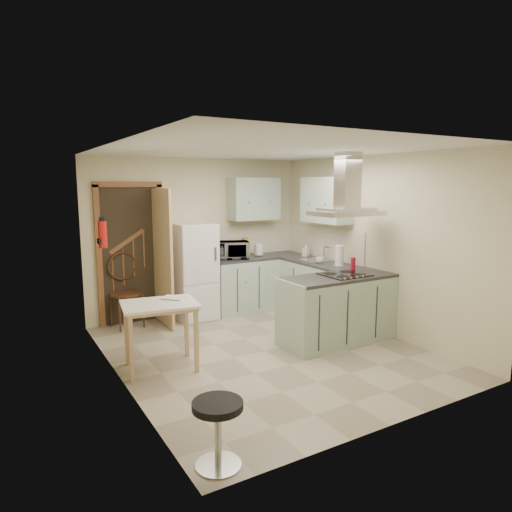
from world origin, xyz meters
TOP-DOWN VIEW (x-y plane):
  - floor at (0.00, 0.00)m, footprint 4.20×4.20m
  - ceiling at (0.00, 0.00)m, footprint 4.20×4.20m
  - back_wall at (0.00, 2.10)m, footprint 3.60×0.00m
  - left_wall at (-1.80, 0.00)m, footprint 0.00×4.20m
  - right_wall at (1.80, 0.00)m, footprint 0.00×4.20m
  - doorway at (-1.10, 2.07)m, footprint 1.10×0.12m
  - fridge at (-0.20, 1.80)m, footprint 0.60×0.60m
  - counter_back at (0.66, 1.80)m, footprint 1.08×0.60m
  - counter_right at (1.50, 1.12)m, footprint 0.60×1.95m
  - splashback at (0.96, 2.09)m, footprint 1.68×0.02m
  - wall_cabinet_back at (0.95, 1.93)m, footprint 0.85×0.35m
  - wall_cabinet_right at (1.62, 0.85)m, footprint 0.35×0.90m
  - peninsula at (1.02, -0.18)m, footprint 1.55×0.65m
  - hob at (1.12, -0.18)m, footprint 0.58×0.50m
  - extractor_hood at (1.12, -0.18)m, footprint 0.90×0.55m
  - sink at (1.50, 0.95)m, footprint 0.45×0.40m
  - fire_extinguisher at (-1.74, 0.90)m, footprint 0.10×0.10m
  - drop_leaf_table at (-1.32, 0.14)m, footprint 0.91×0.74m
  - bentwood_chair at (-1.24, 1.88)m, footprint 0.50×0.50m
  - stool at (-1.56, -1.85)m, footprint 0.40×0.40m
  - microwave at (0.46, 1.77)m, footprint 0.60×0.51m
  - kettle at (0.96, 1.79)m, footprint 0.15×0.15m
  - cereal_box at (0.81, 1.95)m, footprint 0.15×0.21m
  - soap_bottle at (1.63, 1.37)m, footprint 0.12×0.12m
  - paper_towel at (1.50, 0.37)m, footprint 0.16×0.16m
  - cup at (1.41, 0.71)m, footprint 0.15×0.15m
  - red_bottle at (1.43, 0.00)m, footprint 0.08×0.08m
  - book at (-1.18, 0.18)m, footprint 0.30×0.31m

SIDE VIEW (x-z plane):
  - floor at x=0.00m, z-range 0.00..0.00m
  - stool at x=-1.56m, z-range 0.00..0.52m
  - drop_leaf_table at x=-1.32m, z-range 0.00..0.77m
  - counter_back at x=0.66m, z-range 0.00..0.90m
  - counter_right at x=1.50m, z-range 0.00..0.90m
  - peninsula at x=1.02m, z-range 0.00..0.90m
  - bentwood_chair at x=-1.24m, z-range 0.00..1.00m
  - fridge at x=-0.20m, z-range 0.00..1.50m
  - book at x=-1.18m, z-range 0.77..0.89m
  - sink at x=1.50m, z-range 0.90..0.91m
  - hob at x=1.12m, z-range 0.90..0.91m
  - cup at x=1.41m, z-range 0.90..0.99m
  - red_bottle at x=1.43m, z-range 0.90..1.09m
  - soap_bottle at x=1.63m, z-range 0.90..1.10m
  - kettle at x=0.96m, z-range 0.90..1.12m
  - microwave at x=0.46m, z-range 0.90..1.18m
  - cereal_box at x=0.81m, z-range 0.90..1.20m
  - doorway at x=-1.10m, z-range 0.00..2.10m
  - paper_towel at x=1.50m, z-range 0.90..1.22m
  - splashback at x=0.96m, z-range 0.90..1.40m
  - back_wall at x=0.00m, z-range -0.55..3.05m
  - left_wall at x=-1.80m, z-range -0.85..3.35m
  - right_wall at x=1.80m, z-range -0.85..3.35m
  - fire_extinguisher at x=-1.74m, z-range 1.34..1.66m
  - extractor_hood at x=1.12m, z-range 1.67..1.77m
  - wall_cabinet_back at x=0.95m, z-range 1.50..2.20m
  - wall_cabinet_right at x=1.62m, z-range 1.50..2.20m
  - ceiling at x=0.00m, z-range 2.50..2.50m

